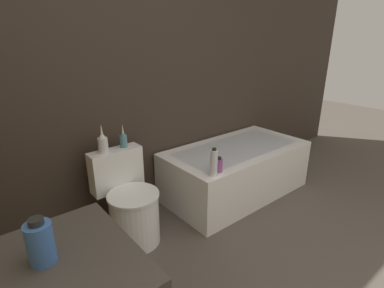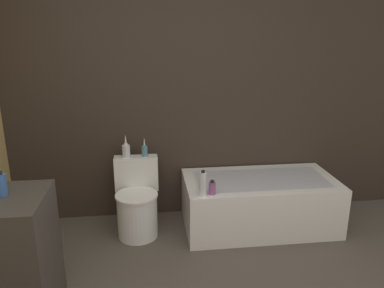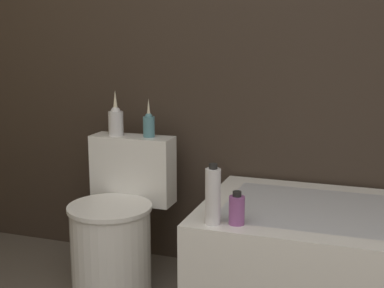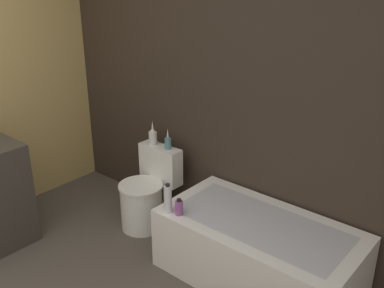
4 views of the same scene
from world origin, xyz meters
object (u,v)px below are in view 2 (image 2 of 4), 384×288
Objects in this scene: toilet at (137,204)px; bathtub at (259,202)px; shampoo_bottle_tall at (203,184)px; shampoo_bottle_short at (212,188)px; vase_silver at (145,150)px; vase_gold at (126,149)px; soap_bottle_glass at (0,185)px.

bathtub is at bearing -0.77° from toilet.
shampoo_bottle_tall reaches higher than shampoo_bottle_short.
toilet reaches higher than bathtub.
bathtub is 1.24m from vase_silver.
bathtub is 6.47× the size of vase_gold.
soap_bottle_glass is 1.68m from shampoo_bottle_short.
vase_gold is at bearing 141.84° from shampoo_bottle_tall.
vase_silver reaches higher than shampoo_bottle_tall.
soap_bottle_glass is at bearing -153.63° from bathtub.
vase_gold is at bearing 59.34° from soap_bottle_glass.
vase_silver is at bearing 53.71° from soap_bottle_glass.
vase_silver is 0.75m from shampoo_bottle_tall.
soap_bottle_glass is at bearing -154.00° from shampoo_bottle_tall.
vase_silver reaches higher than toilet.
toilet reaches higher than shampoo_bottle_short.
vase_silver is 0.80m from shampoo_bottle_short.
bathtub is at bearing -11.22° from vase_silver.
vase_gold is 0.87m from shampoo_bottle_tall.
shampoo_bottle_short is at bearing -41.20° from vase_silver.
vase_gold is at bearing 114.41° from toilet.
vase_gold reaches higher than shampoo_bottle_tall.
toilet is 1.45m from soap_bottle_glass.
vase_gold is 1.75× the size of shampoo_bottle_short.
soap_bottle_glass is 1.58m from shampoo_bottle_tall.
shampoo_bottle_tall is (1.38, 0.67, -0.35)m from soap_bottle_glass.
toilet is at bearing 179.23° from bathtub.
shampoo_bottle_tall is (0.58, -0.33, 0.32)m from toilet.
toilet is 0.54m from vase_gold.
shampoo_bottle_tall reaches higher than toilet.
soap_bottle_glass is (-0.80, -1.01, 0.67)m from toilet.
toilet is at bearing -113.45° from vase_silver.
vase_gold reaches higher than bathtub.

